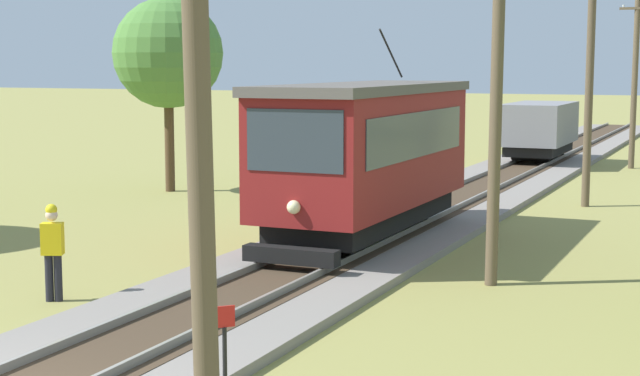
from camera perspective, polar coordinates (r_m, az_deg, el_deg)
red_tram at (r=23.24m, az=2.73°, el=2.02°), size 2.60×8.54×4.79m
freight_car at (r=42.79m, az=12.53°, el=3.38°), size 2.40×5.20×2.31m
utility_pole_foreground at (r=8.95m, az=-6.94°, el=1.78°), size 1.40×0.45×6.71m
utility_pole_near_tram at (r=19.28m, az=10.13°, el=5.45°), size 1.40×0.45×7.28m
utility_pole_mid at (r=30.58m, az=15.28°, el=6.33°), size 1.40×0.32×7.72m
utility_pole_far at (r=42.44m, az=17.69°, el=6.19°), size 1.40×0.45×7.38m
trackside_signal_marker at (r=13.02m, az=-5.52°, el=-8.98°), size 0.21×0.21×1.18m
gravel_pile at (r=44.35m, az=5.95°, el=2.32°), size 2.05×2.05×1.09m
track_worker at (r=18.49m, az=-15.15°, el=-3.34°), size 0.45×0.37×1.78m
tree_right_near at (r=33.45m, az=-8.76°, el=7.66°), size 3.67×3.67×6.46m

